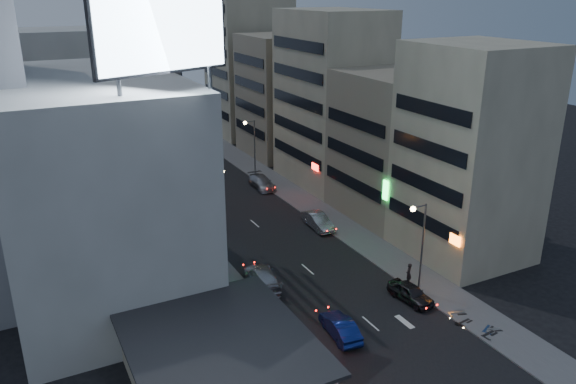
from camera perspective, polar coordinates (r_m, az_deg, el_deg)
ground at (r=42.36m, az=11.61°, el=-15.61°), size 180.00×180.00×0.00m
sidewalk_left at (r=62.96m, az=-11.56°, el=-3.15°), size 4.00×120.00×0.12m
sidewalk_right at (r=68.48m, az=1.37°, el=-0.81°), size 4.00×120.00×0.12m
food_court at (r=37.06m, az=-8.25°, el=-17.42°), size 11.00×13.00×3.88m
white_building at (r=49.02m, az=-19.11°, el=0.58°), size 14.00×24.00×18.00m
shophouse_near at (r=54.51m, az=17.95°, el=3.72°), size 10.00×11.00×20.00m
shophouse_mid at (r=63.62m, az=10.87°, el=4.72°), size 11.00×12.00×16.00m
shophouse_far at (r=73.09m, az=4.44°, el=9.39°), size 10.00×14.00×22.00m
far_left_a at (r=72.99m, az=-21.15°, el=7.30°), size 11.00×10.00×20.00m
far_left_b at (r=86.13m, az=-22.35°, el=7.21°), size 12.00×10.00×15.00m
far_right_a at (r=86.60m, az=-0.55°, el=9.77°), size 11.00×12.00×18.00m
far_right_b at (r=98.91m, az=-4.02°, el=12.76°), size 12.00×12.00×24.00m
billboard at (r=37.54m, az=-12.61°, el=15.39°), size 9.52×3.75×6.20m
street_lamp_right_near at (r=47.05m, az=13.21°, el=-4.40°), size 1.60×0.44×8.02m
street_lamp_left at (r=54.46m, az=-7.47°, el=-0.61°), size 1.60×0.44×8.02m
street_lamp_right_far at (r=74.56m, az=-3.70°, el=5.18°), size 1.60×0.44×8.02m
parked_car_right_near at (r=48.06m, az=12.35°, el=-9.98°), size 2.19×4.49×1.48m
parked_car_right_mid at (r=60.52m, az=3.06°, el=-2.95°), size 1.94×4.97×1.61m
parked_car_left at (r=62.24m, az=-9.18°, el=-2.57°), size 3.25×5.79×1.53m
parked_car_right_far at (r=72.55m, az=-2.67°, el=1.00°), size 2.35×5.45×1.57m
road_car_blue at (r=42.91m, az=5.32°, el=-13.50°), size 2.13×4.74×1.51m
road_car_silver at (r=49.09m, az=-2.62°, el=-8.68°), size 3.29×6.10×1.68m
person at (r=50.24m, az=12.16°, el=-8.11°), size 0.83×0.81×1.92m
scooter_black_a at (r=45.89m, az=20.10°, el=-12.41°), size 0.89×2.00×1.18m
scooter_silver_a at (r=46.41m, az=20.83°, el=-12.20°), size 1.22×1.86×1.08m
scooter_blue at (r=46.47m, az=19.70°, el=-12.01°), size 1.26×1.84×1.07m
scooter_black_b at (r=46.78m, az=17.88°, el=-11.55°), size 0.80×1.80×1.07m
scooter_silver_b at (r=47.59m, az=17.50°, el=-10.83°), size 1.29×2.11×1.22m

